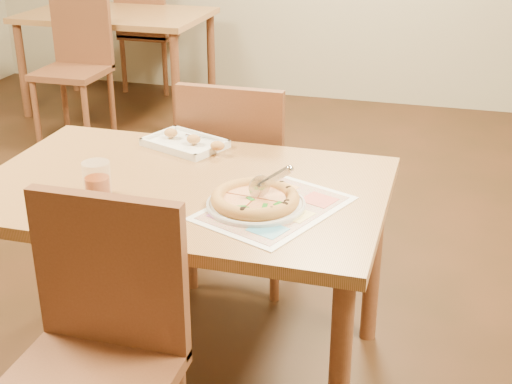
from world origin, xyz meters
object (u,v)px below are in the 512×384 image
(appetizer_tray, at_px, (187,143))
(glass_tumbler, at_px, (97,181))
(bg_chair_far, at_px, (146,21))
(bg_table, at_px, (117,24))
(bg_chair_near, at_px, (77,52))
(chair_far, at_px, (238,162))
(pizza, at_px, (255,199))
(dining_table, at_px, (182,208))
(chair_near, at_px, (97,329))
(menu, at_px, (274,208))
(pizza_cutter, at_px, (270,180))
(plate, at_px, (256,205))

(appetizer_tray, distance_m, glass_tumbler, 0.49)
(bg_chair_far, bearing_deg, bg_table, 90.00)
(appetizer_tray, bearing_deg, bg_chair_near, 128.57)
(chair_far, xyz_separation_m, pizza, (0.28, -0.71, 0.18))
(pizza, bearing_deg, glass_tumbler, -175.21)
(dining_table, distance_m, glass_tumbler, 0.29)
(chair_near, relative_size, menu, 1.06)
(chair_far, bearing_deg, dining_table, 90.00)
(glass_tumbler, bearing_deg, chair_near, -64.54)
(pizza_cutter, bearing_deg, plate, 172.35)
(dining_table, height_order, menu, menu)
(plate, bearing_deg, appetizer_tray, 131.81)
(pizza, height_order, glass_tumbler, glass_tumbler)
(pizza_cutter, bearing_deg, appetizer_tray, 93.32)
(plate, relative_size, pizza, 1.12)
(bg_chair_far, bearing_deg, bg_chair_near, 90.00)
(chair_near, relative_size, pizza, 1.78)
(chair_near, distance_m, plate, 0.59)
(chair_near, bearing_deg, bg_table, 115.19)
(chair_near, height_order, plate, chair_near)
(glass_tumbler, height_order, menu, glass_tumbler)
(bg_chair_far, height_order, plate, bg_chair_far)
(chair_near, relative_size, glass_tumbler, 4.40)
(pizza_cutter, bearing_deg, chair_near, -163.84)
(appetizer_tray, bearing_deg, bg_table, 121.12)
(dining_table, height_order, bg_table, same)
(glass_tumbler, xyz_separation_m, menu, (0.55, 0.05, -0.04))
(bg_chair_near, relative_size, bg_chair_far, 1.00)
(bg_table, xyz_separation_m, bg_chair_far, (0.00, 0.50, -0.07))
(chair_far, distance_m, plate, 0.78)
(pizza_cutter, xyz_separation_m, menu, (0.02, -0.02, -0.08))
(appetizer_tray, bearing_deg, dining_table, -72.04)
(pizza, height_order, pizza_cutter, pizza_cutter)
(chair_far, xyz_separation_m, pizza_cutter, (0.31, -0.68, 0.23))
(menu, bearing_deg, bg_chair_far, 119.60)
(pizza, bearing_deg, dining_table, 158.62)
(chair_far, height_order, bg_table, chair_far)
(chair_far, distance_m, bg_chair_near, 2.26)
(glass_tumbler, bearing_deg, dining_table, 34.74)
(chair_far, relative_size, bg_chair_near, 1.00)
(dining_table, distance_m, chair_far, 0.61)
(appetizer_tray, bearing_deg, plate, -48.19)
(bg_chair_near, relative_size, appetizer_tray, 1.40)
(bg_table, height_order, appetizer_tray, appetizer_tray)
(chair_far, relative_size, bg_table, 0.36)
(plate, distance_m, glass_tumbler, 0.50)
(pizza, relative_size, appetizer_tray, 0.79)
(plate, height_order, glass_tumbler, glass_tumbler)
(dining_table, distance_m, bg_table, 3.22)
(bg_table, height_order, glass_tumbler, glass_tumbler)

